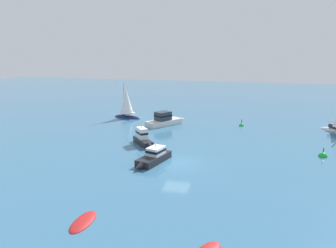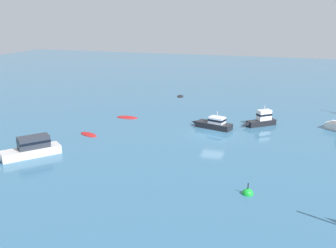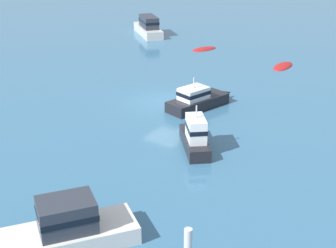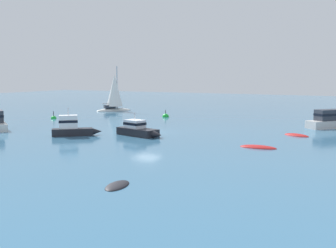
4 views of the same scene
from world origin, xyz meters
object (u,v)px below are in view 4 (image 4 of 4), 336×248
launch (332,120)px  skiff (297,136)px  sailboat (114,95)px  channel_buoy (166,117)px  rib (117,186)px  dinghy (258,148)px  mooring_buoy (54,118)px  cabin_cruiser_1 (138,130)px  cabin_cruiser (73,128)px

launch → skiff: bearing=-155.0°
sailboat → channel_buoy: size_ratio=5.35×
rib → dinghy: 14.96m
rib → skiff: bearing=-23.8°
launch → sailboat: size_ratio=0.83×
launch → dinghy: (-15.72, 3.40, -0.79)m
skiff → mooring_buoy: 30.53m
skiff → dinghy: bearing=-75.2°
launch → mooring_buoy: 33.26m
cabin_cruiser_1 → channel_buoy: 17.37m
rib → skiff: (22.65, -4.46, 0.00)m
cabin_cruiser → dinghy: cabin_cruiser is taller
rib → skiff: size_ratio=0.86×
dinghy → cabin_cruiser_1: bearing=173.3°
skiff → rib: bearing=-77.1°
cabin_cruiser → skiff: (9.60, -18.34, -0.73)m
cabin_cruiser → sailboat: sailboat is taller
cabin_cruiser_1 → dinghy: (-1.23, -11.69, -0.57)m
skiff → mooring_buoy: bearing=-158.1°
dinghy → skiff: size_ratio=1.05×
launch → rib: bearing=-152.0°
launch → channel_buoy: size_ratio=4.42×
channel_buoy → launch: bearing=-95.1°
launch → dinghy: bearing=-152.0°
rib → cabin_cruiser_1: size_ratio=0.45×
skiff → mooring_buoy: (1.15, 30.51, 0.01)m
rib → skiff: 23.08m
cabin_cruiser_1 → sailboat: 27.06m
mooring_buoy → skiff: bearing=-92.2°
channel_buoy → mooring_buoy: size_ratio=1.06×
launch → rib: 31.05m
launch → channel_buoy: launch is taller
channel_buoy → cabin_cruiser_1: bearing=-160.4°
sailboat → mooring_buoy: (-12.94, 0.41, -2.47)m
rib → channel_buoy: bearing=11.3°
cabin_cruiser_1 → mooring_buoy: 19.23m
launch → sailboat: 32.86m
mooring_buoy → cabin_cruiser_1: bearing=-114.4°
skiff → channel_buoy: size_ratio=2.04×
sailboat → channel_buoy: 12.41m
sailboat → dinghy: sailboat is taller
sailboat → mooring_buoy: 13.18m
cabin_cruiser_1 → mooring_buoy: size_ratio=4.16×
dinghy → mooring_buoy: size_ratio=2.26×
launch → rib: (-30.34, 6.55, -0.79)m
cabin_cruiser_1 → skiff: size_ratio=1.93×
dinghy → mooring_buoy: bearing=161.9°
launch → mooring_buoy: launch is taller
sailboat → rib: bearing=-108.0°
cabin_cruiser_1 → sailboat: size_ratio=0.74×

